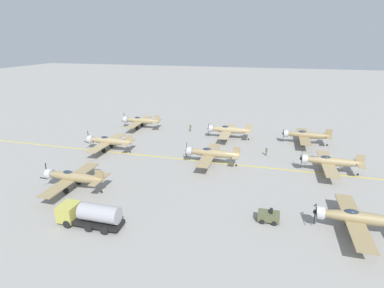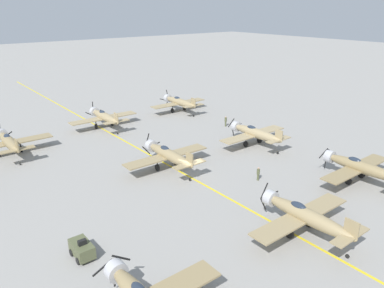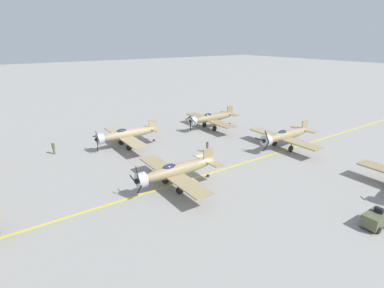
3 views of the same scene
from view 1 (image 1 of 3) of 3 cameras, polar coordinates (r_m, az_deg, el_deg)
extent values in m
plane|color=gray|center=(54.72, 7.96, -3.87)|extent=(400.00, 400.00, 0.00)
cube|color=yellow|center=(54.72, 7.96, -3.87)|extent=(0.30, 160.00, 0.01)
ellipsoid|color=#9E8A61|center=(76.48, -9.50, 4.41)|extent=(1.50, 9.50, 1.42)
cylinder|color=#B7B7BC|center=(78.38, -12.48, 4.58)|extent=(1.58, 0.90, 1.58)
ellipsoid|color=#232D3D|center=(76.81, -10.30, 4.86)|extent=(0.80, 1.70, 0.76)
cube|color=#9E8A61|center=(76.87, -10.00, 4.20)|extent=(12.00, 2.10, 0.16)
cube|color=#9E8A61|center=(74.88, -6.64, 4.35)|extent=(4.40, 1.10, 0.12)
cube|color=#9E8A61|center=(74.71, -6.65, 4.83)|extent=(0.14, 1.30, 1.60)
sphere|color=black|center=(78.61, -12.80, 4.60)|extent=(0.56, 0.56, 0.56)
cube|color=black|center=(78.59, -12.78, 5.24)|extent=(0.56, 0.06, 1.73)
cube|color=black|center=(77.95, -13.07, 4.27)|extent=(1.72, 0.06, 0.62)
cube|color=black|center=(79.30, -12.56, 4.29)|extent=(1.36, 0.06, 1.32)
cylinder|color=black|center=(75.73, -10.44, 3.45)|extent=(0.14, 0.14, 1.26)
cylinder|color=black|center=(75.90, -10.41, 2.99)|extent=(0.22, 0.90, 0.90)
cylinder|color=black|center=(78.35, -9.52, 4.04)|extent=(0.14, 0.14, 1.26)
cylinder|color=black|center=(78.51, -9.50, 3.59)|extent=(0.22, 0.90, 0.90)
cylinder|color=black|center=(75.40, -6.53, 2.86)|extent=(0.12, 0.36, 0.36)
ellipsoid|color=#927E55|center=(40.25, 29.58, -12.17)|extent=(1.50, 9.50, 1.42)
cylinder|color=#B7B7BC|center=(39.25, 23.19, -11.92)|extent=(1.58, 0.90, 1.58)
ellipsoid|color=#232D3D|center=(39.68, 28.10, -11.42)|extent=(0.80, 1.70, 0.76)
cube|color=#927E55|center=(40.21, 28.43, -12.55)|extent=(12.00, 2.10, 0.16)
sphere|color=black|center=(39.17, 22.45, -11.88)|extent=(0.56, 0.56, 0.56)
cube|color=black|center=(38.31, 22.66, -12.02)|extent=(1.65, 0.06, 0.84)
cube|color=black|center=(39.68, 22.28, -12.89)|extent=(0.32, 0.06, 1.76)
cube|color=black|center=(39.53, 22.43, -10.72)|extent=(1.50, 0.06, 1.14)
cylinder|color=black|center=(39.29, 28.75, -14.46)|extent=(0.14, 0.14, 1.26)
cylinder|color=black|center=(39.62, 28.60, -15.23)|extent=(0.22, 0.90, 0.90)
cylinder|color=black|center=(41.77, 27.86, -12.24)|extent=(0.14, 0.14, 1.26)
cylinder|color=black|center=(42.08, 27.72, -12.98)|extent=(0.22, 0.90, 0.90)
ellipsoid|color=#9A865D|center=(53.83, 4.11, -1.77)|extent=(1.50, 9.50, 1.42)
cylinder|color=#B7B7BC|center=(54.76, -0.47, -1.35)|extent=(1.58, 0.90, 1.58)
ellipsoid|color=#232D3D|center=(53.83, 2.93, -1.11)|extent=(0.80, 1.70, 0.76)
cube|color=#9A865D|center=(54.08, 3.31, -2.03)|extent=(12.00, 2.10, 0.16)
cube|color=#9A865D|center=(53.23, 8.44, -2.02)|extent=(4.40, 1.10, 0.12)
cube|color=#9A865D|center=(53.00, 8.47, -1.36)|extent=(0.14, 1.30, 1.60)
sphere|color=black|center=(54.89, -0.97, -1.30)|extent=(0.56, 0.56, 0.56)
cube|color=black|center=(55.72, -0.73, -1.15)|extent=(1.75, 0.06, 0.46)
cube|color=black|center=(54.34, -1.06, -0.59)|extent=(0.71, 0.06, 1.70)
cube|color=black|center=(54.62, -1.13, -2.16)|extent=(1.24, 0.06, 1.42)
cylinder|color=black|center=(52.96, 2.96, -3.24)|extent=(0.14, 0.14, 1.26)
cylinder|color=black|center=(53.20, 2.95, -3.87)|extent=(0.22, 0.90, 0.90)
cylinder|color=black|center=(55.68, 3.61, -2.10)|extent=(0.14, 0.14, 1.26)
cylinder|color=black|center=(55.92, 3.60, -2.70)|extent=(0.22, 0.90, 0.90)
cylinder|color=black|center=(53.98, 8.40, -4.02)|extent=(0.12, 0.36, 0.36)
ellipsoid|color=#917C54|center=(68.48, 21.17, 1.59)|extent=(1.50, 9.50, 1.42)
cylinder|color=#B7B7BC|center=(68.09, 17.46, 1.92)|extent=(1.57, 0.90, 1.58)
ellipsoid|color=#232D3D|center=(68.20, 20.27, 2.12)|extent=(0.80, 1.70, 0.76)
cube|color=#917C54|center=(68.49, 20.50, 1.38)|extent=(12.00, 2.10, 0.16)
cube|color=#917C54|center=(69.05, 24.54, 1.40)|extent=(4.40, 1.10, 0.12)
cube|color=#917C54|center=(68.87, 24.61, 1.92)|extent=(0.14, 1.30, 1.60)
sphere|color=black|center=(68.07, 17.04, 1.95)|extent=(0.56, 0.56, 0.56)
cube|color=black|center=(68.65, 17.06, 2.50)|extent=(1.56, 0.06, 1.04)
cube|color=black|center=(67.21, 17.09, 2.10)|extent=(1.61, 0.06, 0.95)
cube|color=black|center=(68.35, 16.97, 1.26)|extent=(0.20, 0.06, 1.75)
cylinder|color=black|center=(67.25, 20.54, 0.49)|extent=(0.14, 0.14, 1.26)
cylinder|color=black|center=(67.45, 20.48, -0.02)|extent=(0.22, 0.90, 0.90)
cylinder|color=black|center=(70.10, 20.35, 1.25)|extent=(0.14, 0.14, 1.26)
cylinder|color=black|center=(70.29, 20.29, 0.76)|extent=(0.22, 0.90, 0.90)
cylinder|color=black|center=(69.65, 24.36, -0.18)|extent=(0.12, 0.36, 0.36)
ellipsoid|color=tan|center=(68.09, 7.33, 2.67)|extent=(1.50, 9.50, 1.42)
cylinder|color=#B7B7BC|center=(68.77, 3.65, 2.96)|extent=(1.57, 0.90, 1.58)
ellipsoid|color=#232D3D|center=(68.08, 6.40, 3.20)|extent=(0.80, 1.70, 0.76)
cube|color=tan|center=(68.28, 6.68, 2.45)|extent=(12.00, 2.10, 0.16)
cube|color=tan|center=(67.67, 10.76, 2.51)|extent=(4.40, 1.10, 0.12)
cube|color=tan|center=(67.49, 10.80, 3.04)|extent=(0.14, 1.30, 1.60)
sphere|color=black|center=(68.86, 3.24, 2.99)|extent=(0.56, 0.56, 0.56)
cube|color=black|center=(68.92, 3.20, 2.26)|extent=(0.54, 0.06, 1.74)
cube|color=black|center=(69.58, 3.39, 3.38)|extent=(1.72, 0.06, 0.64)
cube|color=black|center=(68.10, 3.14, 3.33)|extent=(1.37, 0.06, 1.30)
cylinder|color=black|center=(67.05, 6.47, 1.57)|extent=(0.14, 0.14, 1.26)
cylinder|color=black|center=(67.24, 6.45, 1.06)|extent=(0.22, 0.90, 0.90)
cylinder|color=black|center=(69.88, 6.85, 2.30)|extent=(0.14, 0.14, 1.26)
cylinder|color=black|center=(70.07, 6.83, 1.80)|extent=(0.22, 0.90, 0.90)
cylinder|color=black|center=(68.26, 10.71, 0.88)|extent=(0.12, 0.36, 0.36)
ellipsoid|color=tan|center=(62.30, -15.30, 0.54)|extent=(1.50, 9.50, 1.42)
cylinder|color=#B7B7BC|center=(64.60, -18.73, 0.86)|extent=(1.58, 0.90, 1.58)
ellipsoid|color=#232D3D|center=(62.70, -16.25, 1.11)|extent=(0.80, 1.70, 0.76)
cube|color=tan|center=(62.78, -15.88, 0.30)|extent=(12.00, 2.10, 0.16)
cube|color=tan|center=(60.35, -11.94, 0.36)|extent=(4.40, 1.10, 0.12)
cube|color=tan|center=(60.15, -11.99, 0.94)|extent=(0.14, 1.30, 1.60)
sphere|color=black|center=(64.87, -19.10, 0.89)|extent=(0.56, 0.56, 0.56)
cube|color=black|center=(65.60, -18.70, 0.73)|extent=(1.59, 0.06, 0.99)
cube|color=black|center=(64.61, -19.19, 1.62)|extent=(0.15, 0.06, 1.75)
cube|color=black|center=(64.41, -19.42, 0.31)|extent=(1.58, 0.06, 1.00)
cylinder|color=black|center=(61.78, -16.52, -0.69)|extent=(0.14, 0.14, 1.26)
cylinder|color=black|center=(61.99, -16.46, -1.24)|extent=(0.22, 0.90, 0.90)
cylinder|color=black|center=(64.20, -15.16, 0.19)|extent=(0.14, 0.14, 1.26)
cylinder|color=black|center=(64.40, -15.11, -0.34)|extent=(0.22, 0.90, 0.90)
cylinder|color=black|center=(61.00, -11.76, -1.44)|extent=(0.12, 0.36, 0.36)
ellipsoid|color=#958158|center=(47.89, -21.34, -5.90)|extent=(1.50, 9.50, 1.42)
cylinder|color=#B7B7BC|center=(50.55, -25.45, -5.16)|extent=(1.57, 0.90, 1.58)
ellipsoid|color=#232D3D|center=(48.33, -22.52, -5.10)|extent=(0.80, 1.70, 0.76)
cube|color=#958158|center=(48.46, -22.02, -6.13)|extent=(12.00, 2.10, 0.16)
cube|color=#958158|center=(45.64, -17.16, -6.45)|extent=(4.40, 1.10, 0.12)
cube|color=#958158|center=(45.37, -17.24, -5.71)|extent=(0.14, 1.30, 1.60)
sphere|color=black|center=(50.86, -25.89, -5.08)|extent=(0.56, 0.56, 0.56)
cube|color=black|center=(50.54, -26.34, -5.88)|extent=(1.56, 0.06, 1.05)
cube|color=black|center=(51.54, -25.28, -5.16)|extent=(1.61, 0.06, 0.94)
cube|color=black|center=(50.51, -26.05, -4.19)|extent=(0.21, 0.06, 1.75)
cylinder|color=black|center=(47.68, -22.98, -7.53)|extent=(0.14, 0.14, 1.26)
cylinder|color=black|center=(47.95, -22.89, -8.21)|extent=(0.22, 0.90, 0.90)
cylinder|color=black|center=(49.79, -20.92, -6.10)|extent=(0.14, 0.14, 1.26)
cylinder|color=black|center=(50.06, -20.84, -6.76)|extent=(0.22, 0.90, 0.90)
cylinder|color=black|center=(46.49, -16.85, -8.71)|extent=(0.12, 0.36, 0.36)
ellipsoid|color=#9B865E|center=(55.37, 25.20, -3.04)|extent=(1.50, 9.50, 1.42)
cylinder|color=#B7B7BC|center=(54.68, 20.63, -2.68)|extent=(1.58, 0.90, 1.58)
ellipsoid|color=#232D3D|center=(54.97, 24.12, -2.41)|extent=(0.80, 1.70, 0.76)
cube|color=#9B865E|center=(55.35, 24.38, -3.31)|extent=(12.00, 2.10, 0.16)
cube|color=#9B865E|center=(56.27, 29.31, -3.21)|extent=(4.40, 1.10, 0.12)
cube|color=#9B865E|center=(56.05, 29.42, -2.59)|extent=(0.14, 1.30, 1.60)
sphere|color=black|center=(54.62, 20.11, -2.64)|extent=(0.56, 0.56, 0.56)
cube|color=black|center=(54.50, 20.06, -3.55)|extent=(0.98, 0.06, 1.59)
cube|color=black|center=(55.43, 20.05, -2.30)|extent=(1.75, 0.06, 0.16)
cube|color=black|center=(53.94, 20.24, -2.07)|extent=(1.01, 0.06, 1.58)
cylinder|color=black|center=(54.21, 24.52, -4.52)|extent=(0.14, 0.14, 1.26)
cylinder|color=black|center=(54.45, 24.43, -5.13)|extent=(0.22, 0.90, 0.90)
cylinder|color=black|center=(56.95, 24.08, -3.33)|extent=(0.14, 0.14, 1.26)
cylinder|color=black|center=(57.18, 24.00, -3.92)|extent=(0.22, 0.90, 0.90)
cylinder|color=black|center=(57.00, 29.04, -5.09)|extent=(0.12, 0.36, 0.36)
cube|color=black|center=(39.29, -18.69, -13.71)|extent=(2.25, 8.00, 0.40)
cube|color=#B2AD4C|center=(40.47, -22.40, -11.84)|extent=(2.50, 2.08, 2.00)
cylinder|color=#9E9EA3|center=(37.96, -17.20, -12.47)|extent=(2.10, 4.96, 2.10)
cylinder|color=black|center=(39.89, -22.69, -13.92)|extent=(0.30, 1.00, 1.00)
cylinder|color=black|center=(41.46, -20.71, -12.31)|extent=(0.30, 1.00, 1.00)
cylinder|color=black|center=(38.36, -19.14, -14.87)|extent=(0.30, 1.00, 1.00)
cylinder|color=black|center=(39.98, -17.24, -13.13)|extent=(0.30, 1.00, 1.00)
cylinder|color=black|center=(37.35, -16.38, -15.56)|extent=(0.30, 1.00, 1.00)
cylinder|color=black|center=(39.02, -14.57, -13.73)|extent=(0.30, 1.00, 1.00)
cube|color=#515638|center=(39.05, 14.37, -13.15)|extent=(1.40, 2.60, 1.10)
cube|color=black|center=(38.66, 14.86, -12.21)|extent=(0.70, 0.36, 0.44)
cylinder|color=black|center=(38.74, 13.20, -14.22)|extent=(0.20, 0.60, 0.60)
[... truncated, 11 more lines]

